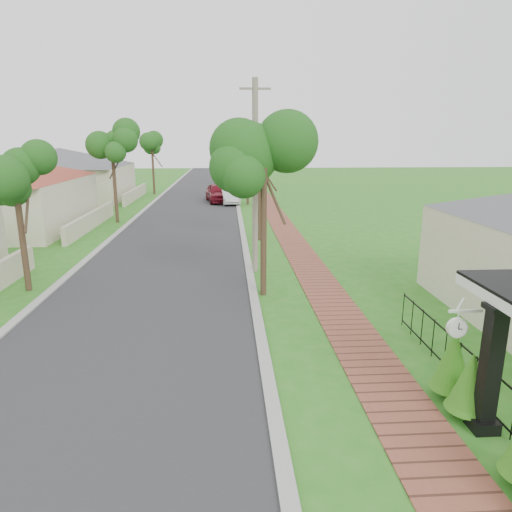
# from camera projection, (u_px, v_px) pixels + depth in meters

# --- Properties ---
(ground) EXTENTS (160.00, 160.00, 0.00)m
(ground) POSITION_uv_depth(u_px,v_px,m) (241.00, 408.00, 9.36)
(ground) COLOR #26711B
(ground) RESTS_ON ground
(road) EXTENTS (7.00, 120.00, 0.02)m
(road) POSITION_uv_depth(u_px,v_px,m) (183.00, 227.00, 28.51)
(road) COLOR #28282B
(road) RESTS_ON ground
(kerb_right) EXTENTS (0.30, 120.00, 0.10)m
(kerb_right) POSITION_uv_depth(u_px,v_px,m) (242.00, 227.00, 28.73)
(kerb_right) COLOR #9E9E99
(kerb_right) RESTS_ON ground
(kerb_left) EXTENTS (0.30, 120.00, 0.10)m
(kerb_left) POSITION_uv_depth(u_px,v_px,m) (124.00, 228.00, 28.29)
(kerb_left) COLOR #9E9E99
(kerb_left) RESTS_ON ground
(sidewalk) EXTENTS (1.50, 120.00, 0.03)m
(sidewalk) POSITION_uv_depth(u_px,v_px,m) (283.00, 226.00, 28.89)
(sidewalk) COLOR brown
(sidewalk) RESTS_ON ground
(porch_post) EXTENTS (0.48, 0.48, 2.52)m
(porch_post) POSITION_uv_depth(u_px,v_px,m) (489.00, 376.00, 8.39)
(porch_post) COLOR black
(porch_post) RESTS_ON ground
(picket_fence) EXTENTS (0.03, 8.02, 1.00)m
(picket_fence) POSITION_uv_depth(u_px,v_px,m) (475.00, 377.00, 9.53)
(picket_fence) COLOR black
(picket_fence) RESTS_ON ground
(street_trees) EXTENTS (10.70, 37.65, 5.89)m
(street_trees) POSITION_uv_depth(u_px,v_px,m) (191.00, 150.00, 34.00)
(street_trees) COLOR #382619
(street_trees) RESTS_ON ground
(hedge_row) EXTENTS (0.92, 4.11, 2.02)m
(hedge_row) POSITION_uv_depth(u_px,v_px,m) (508.00, 416.00, 7.68)
(hedge_row) COLOR #216E16
(hedge_row) RESTS_ON ground
(far_house_grey) EXTENTS (15.56, 15.56, 4.60)m
(far_house_grey) POSITION_uv_depth(u_px,v_px,m) (62.00, 174.00, 40.73)
(far_house_grey) COLOR beige
(far_house_grey) RESTS_ON ground
(parked_car_red) EXTENTS (2.62, 4.97, 1.61)m
(parked_car_red) POSITION_uv_depth(u_px,v_px,m) (218.00, 193.00, 39.66)
(parked_car_red) COLOR maroon
(parked_car_red) RESTS_ON ground
(parked_car_white) EXTENTS (1.74, 4.10, 1.32)m
(parked_car_white) POSITION_uv_depth(u_px,v_px,m) (230.00, 196.00, 38.65)
(parked_car_white) COLOR silver
(parked_car_white) RESTS_ON ground
(near_tree) EXTENTS (2.25, 2.25, 5.78)m
(near_tree) POSITION_uv_depth(u_px,v_px,m) (264.00, 162.00, 15.04)
(near_tree) COLOR #382619
(near_tree) RESTS_ON ground
(utility_pole) EXTENTS (1.20, 0.24, 7.61)m
(utility_pole) POSITION_uv_depth(u_px,v_px,m) (255.00, 178.00, 18.12)
(utility_pole) COLOR gray
(utility_pole) RESTS_ON ground
(station_clock) EXTENTS (0.65, 0.13, 0.55)m
(station_clock) POSITION_uv_depth(u_px,v_px,m) (458.00, 326.00, 8.54)
(station_clock) COLOR white
(station_clock) RESTS_ON ground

